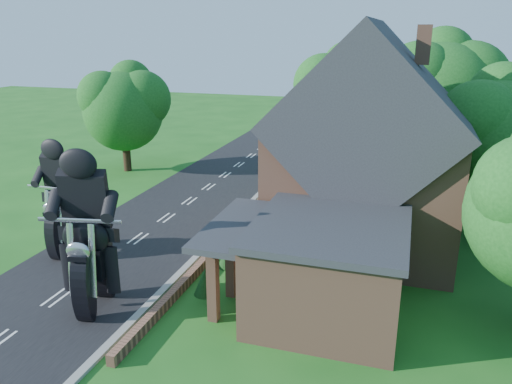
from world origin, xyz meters
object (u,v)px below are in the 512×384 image
(motorcycle_follow, at_px, (66,237))
(motorcycle_lead, at_px, (95,287))
(house, at_px, (367,154))
(annex, at_px, (325,266))
(garden_wall, at_px, (234,230))

(motorcycle_follow, bearing_deg, motorcycle_lead, 137.71)
(house, height_order, motorcycle_lead, house)
(annex, bearing_deg, motorcycle_lead, -163.15)
(garden_wall, relative_size, house, 2.15)
(motorcycle_lead, xyz_separation_m, motorcycle_follow, (-4.11, 3.76, -0.10))
(garden_wall, height_order, motorcycle_lead, motorcycle_lead)
(motorcycle_lead, distance_m, motorcycle_follow, 5.58)
(motorcycle_lead, bearing_deg, motorcycle_follow, -54.06)
(house, distance_m, motorcycle_lead, 13.05)
(motorcycle_follow, bearing_deg, house, -156.60)
(garden_wall, bearing_deg, house, 9.17)
(house, xyz_separation_m, motorcycle_lead, (-8.58, -9.21, -3.43))
(motorcycle_lead, bearing_deg, garden_wall, -117.82)
(garden_wall, distance_m, annex, 8.19)
(garden_wall, bearing_deg, annex, -46.16)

